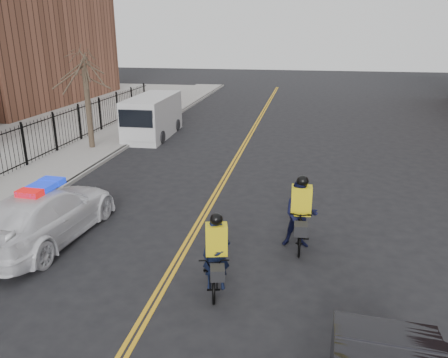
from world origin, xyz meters
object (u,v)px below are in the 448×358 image
Objects in this scene: cyclist_far at (300,219)px; cargo_van at (152,117)px; cyclist_near at (217,263)px; police_cruiser at (45,215)px.

cargo_van is at bearing 123.30° from cyclist_far.
cyclist_near is (6.79, -14.69, -0.46)m from cargo_van.
cargo_van is 14.96m from cyclist_far.
cyclist_far is (7.32, 0.90, 0.06)m from police_cruiser.
cyclist_far reaches higher than cyclist_near.
cyclist_near is at bearing -129.18° from cyclist_far.
police_cruiser is 13.17m from cargo_van.
cyclist_far is (1.89, 2.51, 0.17)m from cyclist_near.
cyclist_near is 3.14m from cyclist_far.
cyclist_far is (8.68, -12.19, -0.29)m from cargo_van.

